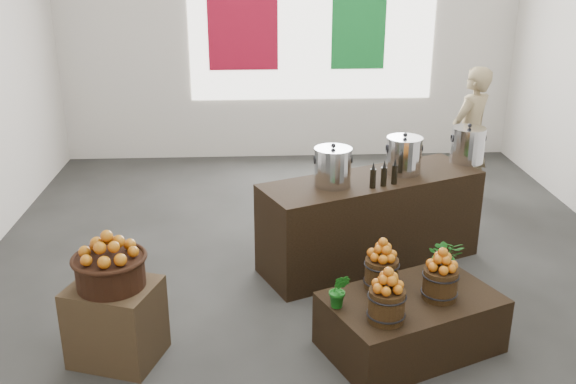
{
  "coord_description": "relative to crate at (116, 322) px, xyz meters",
  "views": [
    {
      "loc": [
        -0.48,
        -4.99,
        2.69
      ],
      "look_at": [
        -0.23,
        -0.4,
        0.94
      ],
      "focal_mm": 40.0,
      "sensor_mm": 36.0,
      "label": 1
    }
  ],
  "objects": [
    {
      "name": "ground",
      "position": [
        1.46,
        1.13,
        -0.29
      ],
      "size": [
        7.0,
        7.0,
        0.0
      ],
      "primitive_type": "plane",
      "color": "#333431",
      "rests_on": "ground"
    },
    {
      "name": "back_wall",
      "position": [
        1.46,
        4.63,
        1.71
      ],
      "size": [
        6.0,
        0.04,
        4.0
      ],
      "primitive_type": "cube",
      "color": "silver",
      "rests_on": "ground"
    },
    {
      "name": "back_opening",
      "position": [
        1.76,
        4.61,
        1.71
      ],
      "size": [
        3.2,
        0.02,
        2.4
      ],
      "primitive_type": "cube",
      "color": "white",
      "rests_on": "back_wall"
    },
    {
      "name": "deco_red_left",
      "position": [
        0.86,
        4.6,
        1.61
      ],
      "size": [
        0.9,
        0.04,
        1.4
      ],
      "primitive_type": "cube",
      "color": "#A40C27",
      "rests_on": "back_wall"
    },
    {
      "name": "deco_green_right",
      "position": [
        2.36,
        4.6,
        1.41
      ],
      "size": [
        0.7,
        0.04,
        1.0
      ],
      "primitive_type": "cube",
      "color": "#137D2E",
      "rests_on": "back_wall"
    },
    {
      "name": "crate",
      "position": [
        0.0,
        0.0,
        0.0
      ],
      "size": [
        0.69,
        0.62,
        0.57
      ],
      "primitive_type": "cube",
      "rotation": [
        0.0,
        0.0,
        -0.32
      ],
      "color": "#4E3A24",
      "rests_on": "ground"
    },
    {
      "name": "wicker_basket",
      "position": [
        0.0,
        0.0,
        0.39
      ],
      "size": [
        0.46,
        0.46,
        0.21
      ],
      "primitive_type": "cylinder",
      "color": "black",
      "rests_on": "crate"
    },
    {
      "name": "apples_in_basket",
      "position": [
        0.0,
        0.0,
        0.59
      ],
      "size": [
        0.36,
        0.36,
        0.19
      ],
      "primitive_type": null,
      "color": "#8D1504",
      "rests_on": "wicker_basket"
    },
    {
      "name": "display_table",
      "position": [
        2.06,
        0.01,
        -0.08
      ],
      "size": [
        1.38,
        1.14,
        0.41
      ],
      "primitive_type": "cube",
      "rotation": [
        0.0,
        0.0,
        0.4
      ],
      "color": "black",
      "rests_on": "ground"
    },
    {
      "name": "apple_bucket_front_left",
      "position": [
        1.81,
        -0.28,
        0.24
      ],
      "size": [
        0.24,
        0.24,
        0.22
      ],
      "primitive_type": "cylinder",
      "color": "#35230E",
      "rests_on": "display_table"
    },
    {
      "name": "apples_in_bucket_front_left",
      "position": [
        1.81,
        -0.28,
        0.43
      ],
      "size": [
        0.18,
        0.18,
        0.16
      ],
      "primitive_type": null,
      "color": "#8D1504",
      "rests_on": "apple_bucket_front_left"
    },
    {
      "name": "apple_bucket_front_right",
      "position": [
        2.24,
        -0.01,
        0.24
      ],
      "size": [
        0.24,
        0.24,
        0.22
      ],
      "primitive_type": "cylinder",
      "color": "#35230E",
      "rests_on": "display_table"
    },
    {
      "name": "apples_in_bucket_front_right",
      "position": [
        2.24,
        -0.01,
        0.43
      ],
      "size": [
        0.18,
        0.18,
        0.16
      ],
      "primitive_type": null,
      "color": "#8D1504",
      "rests_on": "apple_bucket_front_right"
    },
    {
      "name": "apple_bucket_rear",
      "position": [
        1.86,
        0.16,
        0.24
      ],
      "size": [
        0.24,
        0.24,
        0.22
      ],
      "primitive_type": "cylinder",
      "color": "#35230E",
      "rests_on": "display_table"
    },
    {
      "name": "apples_in_bucket_rear",
      "position": [
        1.86,
        0.16,
        0.43
      ],
      "size": [
        0.18,
        0.18,
        0.16
      ],
      "primitive_type": null,
      "color": "#8D1504",
      "rests_on": "apple_bucket_rear"
    },
    {
      "name": "herb_garnish_right",
      "position": [
        2.38,
        0.34,
        0.27
      ],
      "size": [
        0.29,
        0.26,
        0.29
      ],
      "primitive_type": "imported",
      "rotation": [
        0.0,
        0.0,
        -0.16
      ],
      "color": "#125914",
      "rests_on": "display_table"
    },
    {
      "name": "herb_garnish_left",
      "position": [
        1.53,
        -0.1,
        0.26
      ],
      "size": [
        0.17,
        0.15,
        0.26
      ],
      "primitive_type": "imported",
      "rotation": [
        0.0,
        0.0,
        -0.29
      ],
      "color": "#125914",
      "rests_on": "display_table"
    },
    {
      "name": "counter",
      "position": [
        2.0,
        1.36,
        0.12
      ],
      "size": [
        2.09,
        1.37,
        0.82
      ],
      "primitive_type": "cube",
      "rotation": [
        0.0,
        0.0,
        0.41
      ],
      "color": "black",
      "rests_on": "ground"
    },
    {
      "name": "stock_pot_left",
      "position": [
        1.63,
        1.19,
        0.69
      ],
      "size": [
        0.31,
        0.31,
        0.31
      ],
      "primitive_type": "cylinder",
      "color": "silver",
      "rests_on": "counter"
    },
    {
      "name": "stock_pot_center",
      "position": [
        2.3,
        1.48,
        0.69
      ],
      "size": [
        0.31,
        0.31,
        0.31
      ],
      "primitive_type": "cylinder",
      "color": "silver",
      "rests_on": "counter"
    },
    {
      "name": "stock_pot_right",
      "position": [
        2.96,
        1.77,
        0.69
      ],
      "size": [
        0.31,
        0.31,
        0.31
      ],
      "primitive_type": "cylinder",
      "color": "silver",
      "rests_on": "counter"
    },
    {
      "name": "oil_cruets",
      "position": [
        2.08,
        1.17,
        0.65
      ],
      "size": [
        0.22,
        0.14,
        0.23
      ],
      "primitive_type": null,
      "rotation": [
        0.0,
        0.0,
        0.41
      ],
      "color": "black",
      "rests_on": "counter"
    },
    {
      "name": "shopper",
      "position": [
        3.36,
        2.87,
        0.47
      ],
      "size": [
        0.66,
        0.63,
        1.52
      ],
      "primitive_type": "imported",
      "rotation": [
        0.0,
        0.0,
        3.83
      ],
      "color": "#8F7C57",
      "rests_on": "ground"
    }
  ]
}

